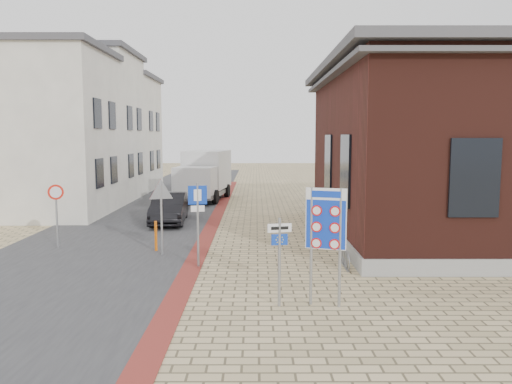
# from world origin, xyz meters

# --- Properties ---
(ground) EXTENTS (120.00, 120.00, 0.00)m
(ground) POSITION_xyz_m (0.00, 0.00, 0.00)
(ground) COLOR tan
(ground) RESTS_ON ground
(road_strip) EXTENTS (7.00, 60.00, 0.02)m
(road_strip) POSITION_xyz_m (-5.50, 15.00, 0.01)
(road_strip) COLOR #38383A
(road_strip) RESTS_ON ground
(curb_strip) EXTENTS (0.60, 40.00, 0.02)m
(curb_strip) POSITION_xyz_m (-2.00, 10.00, 0.01)
(curb_strip) COLOR maroon
(curb_strip) RESTS_ON ground
(brick_building) EXTENTS (13.00, 13.00, 6.80)m
(brick_building) POSITION_xyz_m (8.99, 7.00, 3.49)
(brick_building) COLOR gray
(brick_building) RESTS_ON ground
(townhouse_near) EXTENTS (7.40, 6.40, 8.30)m
(townhouse_near) POSITION_xyz_m (-10.99, 12.00, 4.17)
(townhouse_near) COLOR beige
(townhouse_near) RESTS_ON ground
(townhouse_mid) EXTENTS (7.40, 6.40, 9.10)m
(townhouse_mid) POSITION_xyz_m (-10.99, 18.00, 4.57)
(townhouse_mid) COLOR beige
(townhouse_mid) RESTS_ON ground
(townhouse_far) EXTENTS (7.40, 6.40, 8.30)m
(townhouse_far) POSITION_xyz_m (-10.99, 24.00, 4.17)
(townhouse_far) COLOR beige
(townhouse_far) RESTS_ON ground
(bike_rack) EXTENTS (0.08, 1.80, 0.60)m
(bike_rack) POSITION_xyz_m (2.65, 2.20, 0.26)
(bike_rack) COLOR slate
(bike_rack) RESTS_ON ground
(sedan) EXTENTS (1.70, 4.22, 1.36)m
(sedan) POSITION_xyz_m (-4.00, 9.71, 0.68)
(sedan) COLOR black
(sedan) RESTS_ON ground
(box_truck) EXTENTS (3.10, 6.06, 3.03)m
(box_truck) POSITION_xyz_m (-3.25, 17.94, 1.57)
(box_truck) COLOR slate
(box_truck) RESTS_ON ground
(border_sign) EXTENTS (0.92, 0.32, 2.78)m
(border_sign) POSITION_xyz_m (1.56, -1.45, 1.99)
(border_sign) COLOR gray
(border_sign) RESTS_ON ground
(essen_sign) EXTENTS (0.56, 0.15, 2.08)m
(essen_sign) POSITION_xyz_m (0.49, -1.50, 1.35)
(essen_sign) COLOR gray
(essen_sign) RESTS_ON ground
(parking_sign) EXTENTS (0.56, 0.16, 2.56)m
(parking_sign) POSITION_xyz_m (-1.80, 2.00, 1.75)
(parking_sign) COLOR gray
(parking_sign) RESTS_ON ground
(yield_sign) EXTENTS (0.87, 0.32, 2.51)m
(yield_sign) POSITION_xyz_m (-3.18, 3.50, 1.92)
(yield_sign) COLOR gray
(yield_sign) RESTS_ON ground
(speed_sign) EXTENTS (0.50, 0.25, 2.28)m
(speed_sign) POSITION_xyz_m (-7.04, 4.50, 1.51)
(speed_sign) COLOR gray
(speed_sign) RESTS_ON ground
(bollard) EXTENTS (0.10, 0.10, 1.05)m
(bollard) POSITION_xyz_m (-3.50, 4.10, 0.52)
(bollard) COLOR orange
(bollard) RESTS_ON ground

